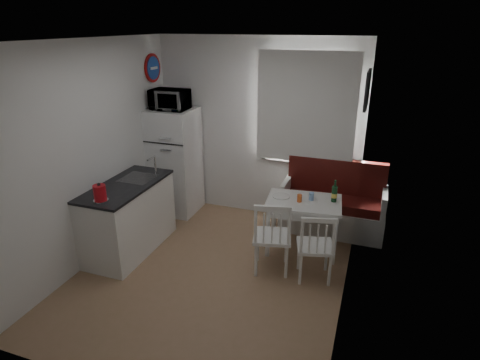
# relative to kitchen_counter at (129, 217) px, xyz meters

# --- Properties ---
(floor) EXTENTS (3.00, 3.50, 0.02)m
(floor) POSITION_rel_kitchen_counter_xyz_m (1.20, -0.16, -0.46)
(floor) COLOR #987551
(floor) RESTS_ON ground
(ceiling) EXTENTS (3.00, 3.50, 0.02)m
(ceiling) POSITION_rel_kitchen_counter_xyz_m (1.20, -0.16, 2.14)
(ceiling) COLOR white
(ceiling) RESTS_ON wall_back
(wall_back) EXTENTS (3.00, 0.02, 2.60)m
(wall_back) POSITION_rel_kitchen_counter_xyz_m (1.20, 1.59, 0.84)
(wall_back) COLOR white
(wall_back) RESTS_ON floor
(wall_front) EXTENTS (3.00, 0.02, 2.60)m
(wall_front) POSITION_rel_kitchen_counter_xyz_m (1.20, -1.91, 0.84)
(wall_front) COLOR white
(wall_front) RESTS_ON floor
(wall_left) EXTENTS (0.02, 3.50, 2.60)m
(wall_left) POSITION_rel_kitchen_counter_xyz_m (-0.30, -0.16, 0.84)
(wall_left) COLOR white
(wall_left) RESTS_ON floor
(wall_right) EXTENTS (0.02, 3.50, 2.60)m
(wall_right) POSITION_rel_kitchen_counter_xyz_m (2.70, -0.16, 0.84)
(wall_right) COLOR white
(wall_right) RESTS_ON floor
(window) EXTENTS (1.22, 0.06, 1.47)m
(window) POSITION_rel_kitchen_counter_xyz_m (1.90, 1.56, 1.17)
(window) COLOR white
(window) RESTS_ON wall_back
(curtain) EXTENTS (1.35, 0.02, 1.50)m
(curtain) POSITION_rel_kitchen_counter_xyz_m (1.90, 1.49, 1.22)
(curtain) COLOR white
(curtain) RESTS_ON wall_back
(kitchen_counter) EXTENTS (0.62, 1.32, 1.16)m
(kitchen_counter) POSITION_rel_kitchen_counter_xyz_m (0.00, 0.00, 0.00)
(kitchen_counter) COLOR white
(kitchen_counter) RESTS_ON floor
(wall_sign) EXTENTS (0.03, 0.40, 0.40)m
(wall_sign) POSITION_rel_kitchen_counter_xyz_m (-0.27, 1.29, 1.69)
(wall_sign) COLOR #194299
(wall_sign) RESTS_ON wall_left
(picture_frame) EXTENTS (0.04, 0.52, 0.42)m
(picture_frame) POSITION_rel_kitchen_counter_xyz_m (2.67, 0.94, 1.59)
(picture_frame) COLOR black
(picture_frame) RESTS_ON wall_right
(bench) EXTENTS (1.40, 0.54, 1.00)m
(bench) POSITION_rel_kitchen_counter_xyz_m (2.38, 1.36, -0.12)
(bench) COLOR white
(bench) RESTS_ON floor
(dining_table) EXTENTS (0.98, 0.74, 0.69)m
(dining_table) POSITION_rel_kitchen_counter_xyz_m (2.09, 0.71, 0.15)
(dining_table) COLOR white
(dining_table) RESTS_ON floor
(chair_left) EXTENTS (0.51, 0.50, 0.49)m
(chair_left) POSITION_rel_kitchen_counter_xyz_m (1.84, 0.05, 0.11)
(chair_left) COLOR white
(chair_left) RESTS_ON floor
(chair_right) EXTENTS (0.48, 0.47, 0.45)m
(chair_right) POSITION_rel_kitchen_counter_xyz_m (2.34, 0.06, 0.07)
(chair_right) COLOR white
(chair_right) RESTS_ON floor
(fridge) EXTENTS (0.64, 0.64, 1.59)m
(fridge) POSITION_rel_kitchen_counter_xyz_m (0.02, 1.24, 0.34)
(fridge) COLOR white
(fridge) RESTS_ON floor
(microwave) EXTENTS (0.52, 0.35, 0.29)m
(microwave) POSITION_rel_kitchen_counter_xyz_m (0.02, 1.19, 1.28)
(microwave) COLOR white
(microwave) RESTS_ON fridge
(kettle) EXTENTS (0.16, 0.16, 0.22)m
(kettle) POSITION_rel_kitchen_counter_xyz_m (0.05, -0.54, 0.55)
(kettle) COLOR red
(kettle) RESTS_ON kitchen_counter
(wine_bottle) EXTENTS (0.07, 0.07, 0.28)m
(wine_bottle) POSITION_rel_kitchen_counter_xyz_m (2.44, 0.81, 0.37)
(wine_bottle) COLOR #133D1D
(wine_bottle) RESTS_ON dining_table
(drinking_glass_orange) EXTENTS (0.06, 0.06, 0.10)m
(drinking_glass_orange) POSITION_rel_kitchen_counter_xyz_m (2.04, 0.66, 0.28)
(drinking_glass_orange) COLOR #DB5D24
(drinking_glass_orange) RESTS_ON dining_table
(drinking_glass_blue) EXTENTS (0.06, 0.06, 0.10)m
(drinking_glass_blue) POSITION_rel_kitchen_counter_xyz_m (2.17, 0.76, 0.28)
(drinking_glass_blue) COLOR #87B0E6
(drinking_glass_blue) RESTS_ON dining_table
(plate) EXTENTS (0.22, 0.22, 0.02)m
(plate) POSITION_rel_kitchen_counter_xyz_m (1.79, 0.73, 0.24)
(plate) COLOR white
(plate) RESTS_ON dining_table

